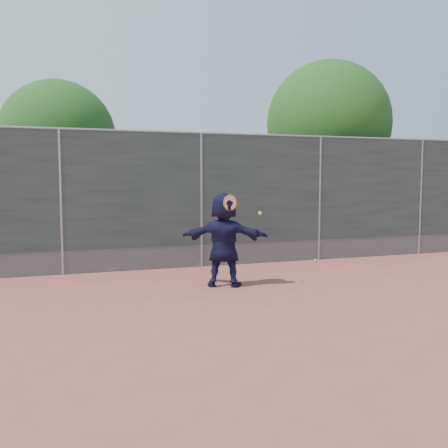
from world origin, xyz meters
name	(u,v)px	position (x,y,z in m)	size (l,w,h in m)	color
ground	(262,303)	(0.00, 0.00, 0.00)	(80.00, 80.00, 0.00)	#9E4C42
player	(224,240)	(-0.18, 1.38, 0.87)	(1.61, 0.51, 1.74)	#131335
ball_ground	(315,260)	(2.76, 3.24, 0.03)	(0.07, 0.07, 0.07)	yellow
fence	(201,197)	(0.00, 3.50, 1.58)	(20.00, 0.06, 3.03)	#38423D
swing_action	(233,205)	(-0.08, 1.18, 1.52)	(0.73, 0.20, 0.51)	#E75A15
tree_right	(333,127)	(4.68, 5.75, 3.49)	(3.78, 3.60, 5.39)	#382314
tree_left	(64,142)	(-2.85, 6.55, 2.94)	(3.15, 3.00, 4.53)	#382314
weed_clump	(215,261)	(0.29, 3.38, 0.13)	(0.68, 0.07, 0.30)	#387226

